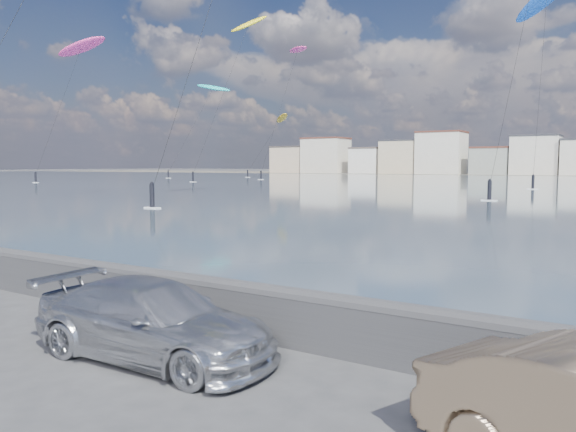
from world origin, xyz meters
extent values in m
plane|color=#333335|center=(0.00, 0.00, 0.00)|extent=(700.00, 700.00, 0.00)
cube|color=#28282B|center=(0.00, 2.70, 0.45)|extent=(400.00, 0.35, 0.90)
cylinder|color=#28282B|center=(0.00, 2.70, 0.90)|extent=(400.00, 0.36, 0.36)
cube|color=#CCB293|center=(-112.00, 186.00, 5.00)|extent=(14.00, 11.00, 10.00)
cube|color=#383330|center=(-112.00, 186.00, 10.30)|extent=(14.28, 11.22, 0.60)
cube|color=beige|center=(-96.50, 186.00, 6.50)|extent=(16.00, 12.00, 13.00)
cube|color=#562D23|center=(-96.50, 186.00, 13.30)|extent=(16.32, 12.24, 0.60)
cube|color=white|center=(-79.00, 186.00, 4.50)|extent=(11.00, 10.00, 9.00)
cube|color=#4C423D|center=(-79.00, 186.00, 9.30)|extent=(11.22, 10.20, 0.60)
cube|color=beige|center=(-66.00, 186.00, 5.75)|extent=(13.00, 11.00, 11.50)
cube|color=#2D2D33|center=(-66.00, 186.00, 11.80)|extent=(13.26, 11.22, 0.60)
cube|color=beige|center=(-51.50, 186.00, 7.00)|extent=(15.00, 12.00, 14.00)
cube|color=#562D23|center=(-51.50, 186.00, 14.30)|extent=(15.30, 12.24, 0.60)
cube|color=gray|center=(-35.00, 186.00, 4.25)|extent=(12.00, 10.00, 8.50)
cube|color=#562D23|center=(-35.00, 186.00, 8.80)|extent=(12.24, 10.20, 0.60)
cube|color=beige|center=(-21.50, 186.00, 6.00)|extent=(14.00, 11.00, 12.00)
cube|color=#2D2D33|center=(-21.50, 186.00, 12.30)|extent=(14.28, 11.22, 0.60)
imported|color=silver|center=(0.28, 0.93, 0.65)|extent=(4.54, 2.00, 1.30)
ellipsoid|color=#E5338C|center=(-60.38, 105.64, 29.28)|extent=(9.12, 8.24, 1.62)
cube|color=white|center=(-63.07, 94.61, 0.05)|extent=(1.40, 0.42, 0.08)
cylinder|color=black|center=(-63.07, 94.61, 0.95)|extent=(0.36, 0.36, 1.70)
sphere|color=black|center=(-63.07, 94.61, 1.85)|extent=(0.28, 0.28, 0.28)
cylinder|color=black|center=(-61.72, 100.12, 15.29)|extent=(2.72, 11.07, 28.00)
cube|color=white|center=(-23.67, 24.19, 0.05)|extent=(1.40, 0.42, 0.08)
cylinder|color=black|center=(-23.67, 24.19, 0.95)|extent=(0.36, 0.36, 1.70)
sphere|color=black|center=(-23.67, 24.19, 1.85)|extent=(0.28, 0.28, 0.28)
cylinder|color=black|center=(-22.32, 29.49, 15.61)|extent=(2.74, 10.64, 28.63)
ellipsoid|color=#E5338C|center=(-87.86, 68.45, 26.48)|extent=(10.61, 6.62, 5.25)
cube|color=white|center=(-85.65, 55.88, 0.05)|extent=(1.40, 0.42, 0.08)
cylinder|color=black|center=(-85.65, 55.88, 0.95)|extent=(0.36, 0.36, 1.70)
sphere|color=black|center=(-85.65, 55.88, 1.85)|extent=(0.28, 0.28, 0.28)
cylinder|color=black|center=(-86.76, 62.17, 13.89)|extent=(2.25, 12.60, 25.20)
ellipsoid|color=#19BFBF|center=(-86.15, 106.77, 22.72)|extent=(9.68, 5.05, 3.35)
cube|color=white|center=(-89.53, 93.51, 0.05)|extent=(1.40, 0.42, 0.08)
cylinder|color=black|center=(-89.53, 93.51, 0.95)|extent=(0.36, 0.36, 1.70)
sphere|color=black|center=(-89.53, 93.51, 1.85)|extent=(0.28, 0.28, 0.28)
cylinder|color=black|center=(-87.84, 100.14, 12.01)|extent=(3.41, 13.29, 21.44)
cube|color=white|center=(-4.47, 46.66, 0.05)|extent=(1.40, 0.42, 0.08)
cylinder|color=black|center=(-4.47, 46.66, 0.95)|extent=(0.36, 0.36, 1.70)
sphere|color=black|center=(-4.47, 46.66, 1.85)|extent=(0.28, 0.28, 0.28)
cylinder|color=black|center=(-3.10, 54.33, 18.97)|extent=(2.76, 15.38, 35.35)
ellipsoid|color=#BF8C19|center=(-75.61, 122.47, 15.72)|extent=(7.64, 7.46, 2.67)
cube|color=white|center=(-78.66, 110.92, 0.05)|extent=(1.40, 0.42, 0.08)
cylinder|color=black|center=(-78.66, 110.92, 0.95)|extent=(0.36, 0.36, 1.70)
sphere|color=black|center=(-78.66, 110.92, 1.85)|extent=(0.28, 0.28, 0.28)
cylinder|color=black|center=(-77.13, 116.69, 8.51)|extent=(3.09, 11.58, 14.44)
cube|color=white|center=(-5.01, 73.98, 0.05)|extent=(1.40, 0.42, 0.08)
cylinder|color=black|center=(-5.01, 73.98, 0.95)|extent=(0.36, 0.36, 1.70)
sphere|color=black|center=(-5.01, 73.98, 1.85)|extent=(0.28, 0.28, 0.28)
cylinder|color=black|center=(-5.48, 79.98, 14.56)|extent=(0.96, 12.03, 26.53)
ellipsoid|color=yellow|center=(-61.98, 89.01, 31.73)|extent=(7.77, 5.75, 4.66)
cube|color=white|center=(-64.19, 73.98, 0.05)|extent=(1.40, 0.42, 0.08)
cylinder|color=black|center=(-64.19, 73.98, 0.95)|extent=(0.36, 0.36, 1.70)
sphere|color=black|center=(-64.19, 73.98, 1.85)|extent=(0.28, 0.28, 0.28)
cylinder|color=black|center=(-63.09, 81.49, 16.51)|extent=(2.24, 15.06, 30.44)
camera|label=1|loc=(7.06, -5.62, 3.24)|focal=35.00mm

